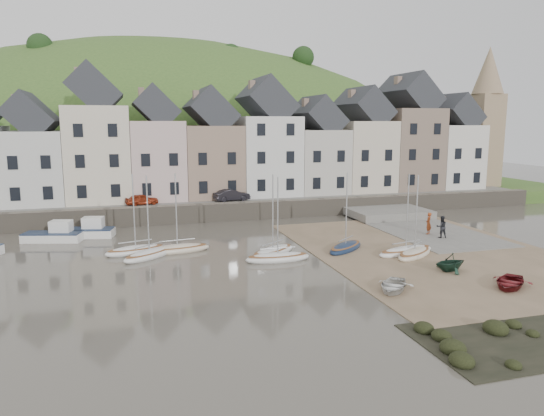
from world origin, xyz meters
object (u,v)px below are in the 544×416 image
object	(u,v)px
rowboat_red	(510,282)
car_right	(232,195)
sailboat_0	(136,250)
rowboat_green	(450,262)
car_left	(142,199)
rowboat_white	(393,286)
person_dark	(442,227)
person_red	(428,223)

from	to	relation	value
rowboat_red	car_right	bearing A→B (deg)	162.23
sailboat_0	car_right	size ratio (longest dim) A/B	1.65
rowboat_green	car_left	size ratio (longest dim) A/B	0.72
rowboat_white	car_left	distance (m)	30.11
sailboat_0	person_dark	world-z (taller)	sailboat_0
rowboat_red	sailboat_0	bearing A→B (deg)	-163.80
person_red	person_dark	xyz separation A→B (m)	(0.24, -1.58, -0.01)
rowboat_green	person_red	world-z (taller)	person_red
rowboat_green	person_dark	xyz separation A→B (m)	(5.21, 8.55, 0.39)
car_left	person_dark	bearing A→B (deg)	-135.61
rowboat_green	person_dark	size ratio (longest dim) A/B	1.24
rowboat_red	person_dark	size ratio (longest dim) A/B	1.70
sailboat_0	person_red	size ratio (longest dim) A/B	3.29
person_red	car_right	world-z (taller)	car_right
sailboat_0	rowboat_green	distance (m)	22.81
car_left	sailboat_0	bearing A→B (deg)	163.22
person_dark	car_left	xyz separation A→B (m)	(-24.21, 15.87, 1.09)
rowboat_green	rowboat_red	xyz separation A→B (m)	(1.35, -3.96, -0.29)
rowboat_white	car_right	bearing A→B (deg)	138.68
sailboat_0	person_dark	xyz separation A→B (m)	(25.25, -2.34, 0.81)
rowboat_white	car_left	size ratio (longest dim) A/B	0.93
rowboat_red	person_red	world-z (taller)	person_red
rowboat_green	car_left	xyz separation A→B (m)	(-18.99, 24.42, 1.48)
person_red	car_left	world-z (taller)	car_left
rowboat_red	car_left	bearing A→B (deg)	176.60
sailboat_0	rowboat_green	size ratio (longest dim) A/B	2.68
rowboat_red	car_left	xyz separation A→B (m)	(-20.34, 28.38, 1.76)
rowboat_red	person_red	distance (m)	14.57
sailboat_0	person_red	world-z (taller)	sailboat_0
sailboat_0	car_left	size ratio (longest dim) A/B	1.94
car_left	car_right	world-z (taller)	car_right
car_left	person_red	bearing A→B (deg)	-133.16
rowboat_white	rowboat_green	world-z (taller)	rowboat_green
person_dark	car_left	world-z (taller)	car_left
sailboat_0	rowboat_green	world-z (taller)	sailboat_0
rowboat_red	rowboat_white	bearing A→B (deg)	-140.51
car_left	car_right	size ratio (longest dim) A/B	0.85
sailboat_0	car_left	distance (m)	13.70
sailboat_0	car_right	bearing A→B (deg)	52.60
rowboat_green	rowboat_red	world-z (taller)	rowboat_green
person_red	car_left	xyz separation A→B (m)	(-23.97, 14.29, 1.07)
rowboat_white	person_red	xyz separation A→B (m)	(10.67, 12.67, 0.71)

